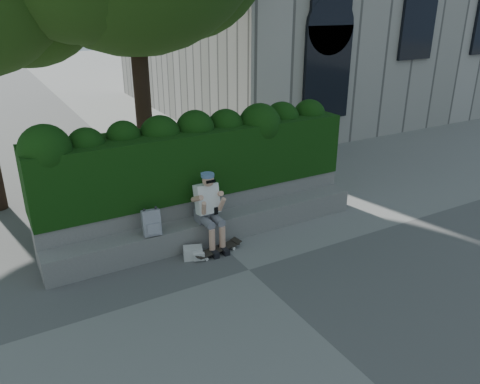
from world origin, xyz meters
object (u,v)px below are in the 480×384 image
person (209,207)px  skateboard (217,249)px  backpack_plaid (151,223)px  backpack_ground (193,253)px

person → skateboard: size_ratio=1.59×
backpack_plaid → backpack_ground: size_ratio=1.36×
skateboard → backpack_plaid: bearing=148.9°
skateboard → person: bearing=78.9°
person → backpack_ground: 0.83m
person → skateboard: person is taller
backpack_plaid → backpack_ground: bearing=-23.7°
person → backpack_plaid: bearing=175.5°
backpack_ground → skateboard: bearing=13.1°
skateboard → backpack_ground: backpack_ground is taller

